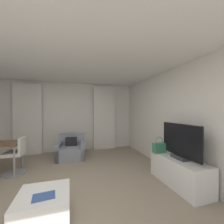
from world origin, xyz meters
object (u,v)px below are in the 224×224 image
object	(u,v)px
magazine_open	(44,196)
tv_console	(178,171)
coffee_table	(44,207)
armchair	(71,150)
tv_flatscreen	(180,142)
handbag_primary	(159,147)
desk_chair	(16,158)

from	to	relation	value
magazine_open	tv_console	bearing A→B (deg)	7.88
coffee_table	magazine_open	size ratio (longest dim) A/B	2.30
armchair	coffee_table	size ratio (longest dim) A/B	1.34
tv_flatscreen	handbag_primary	xyz separation A→B (m)	(-0.15, 0.49, -0.21)
desk_chair	tv_console	xyz separation A→B (m)	(3.40, -1.56, -0.11)
handbag_primary	tv_console	bearing A→B (deg)	-70.82
armchair	desk_chair	xyz separation A→B (m)	(-1.29, -0.81, 0.14)
desk_chair	coffee_table	world-z (taller)	desk_chair
magazine_open	handbag_primary	world-z (taller)	handbag_primary
armchair	handbag_primary	xyz separation A→B (m)	(1.96, -1.92, 0.43)
desk_chair	magazine_open	distance (m)	2.11
armchair	tv_flatscreen	size ratio (longest dim) A/B	0.92
handbag_primary	desk_chair	bearing A→B (deg)	161.04
desk_chair	magazine_open	world-z (taller)	desk_chair
desk_chair	tv_flatscreen	world-z (taller)	tv_flatscreen
desk_chair	coffee_table	distance (m)	2.02
coffee_table	tv_flatscreen	distance (m)	2.61
armchair	handbag_primary	distance (m)	2.78
desk_chair	handbag_primary	xyz separation A→B (m)	(3.25, -1.12, 0.29)
magazine_open	armchair	bearing A→B (deg)	82.08
armchair	desk_chair	world-z (taller)	desk_chair
desk_chair	magazine_open	xyz separation A→B (m)	(0.92, -1.90, 0.01)
tv_flatscreen	desk_chair	bearing A→B (deg)	154.71
desk_chair	handbag_primary	distance (m)	3.45
armchair	coffee_table	bearing A→B (deg)	-98.60
coffee_table	tv_console	bearing A→B (deg)	5.55
tv_console	handbag_primary	size ratio (longest dim) A/B	3.47
armchair	handbag_primary	bearing A→B (deg)	-44.54
coffee_table	tv_console	xyz separation A→B (m)	(2.50, 0.24, 0.08)
armchair	tv_flatscreen	distance (m)	3.27
armchair	tv_console	xyz separation A→B (m)	(2.11, -2.37, 0.02)
tv_console	tv_flatscreen	distance (m)	0.62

